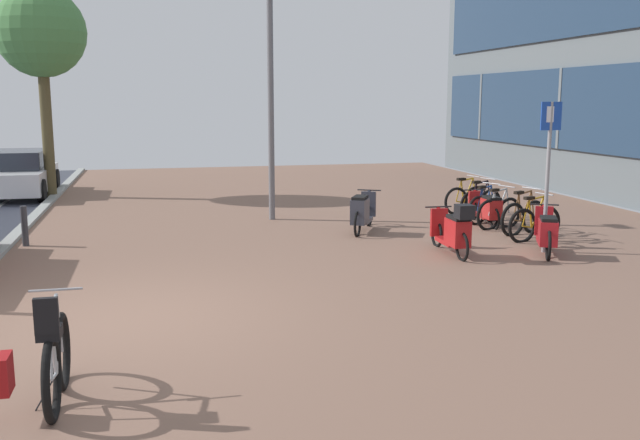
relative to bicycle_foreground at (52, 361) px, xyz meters
The scene contains 17 objects.
ground 3.21m from the bicycle_foreground, 50.76° to the left, with size 21.00×40.00×0.13m.
bicycle_foreground is the anchor object (origin of this frame).
bicycle_rack_00 10.03m from the bicycle_foreground, 34.69° to the left, with size 1.32×0.47×0.97m.
bicycle_rack_01 10.56m from the bicycle_foreground, 37.32° to the left, with size 1.30×0.57×0.99m.
bicycle_rack_02 10.85m from the bicycle_foreground, 40.84° to the left, with size 1.25×0.51×0.95m.
bicycle_rack_03 11.33m from the bicycle_foreground, 43.41° to the left, with size 1.15×0.62×0.93m.
bicycle_rack_04 11.97m from the bicycle_foreground, 45.06° to the left, with size 1.28×0.54×0.96m.
bicycle_rack_05 12.44m from the bicycle_foreground, 47.48° to the left, with size 1.27×0.47×0.95m.
scooter_near 11.04m from the bicycle_foreground, 42.67° to the left, with size 0.52×1.74×0.74m.
scooter_mid 7.81m from the bicycle_foreground, 38.28° to the left, with size 0.52×1.75×1.01m.
scooter_far 9.01m from the bicycle_foreground, 54.82° to the left, with size 0.96×1.61×0.84m.
scooter_extra 9.02m from the bicycle_foreground, 30.23° to the left, with size 0.90×1.59×0.85m.
parked_car_far 15.37m from the bicycle_foreground, 100.61° to the left, with size 1.79×3.91×1.30m.
parking_sign 9.25m from the bicycle_foreground, 30.97° to the left, with size 0.40×0.07×2.72m.
lamp_post 10.35m from the bicycle_foreground, 68.91° to the left, with size 0.20×0.52×5.25m.
street_tree 15.30m from the bicycle_foreground, 97.49° to the left, with size 2.47×2.47×5.82m.
bollard_far 7.65m from the bicycle_foreground, 101.03° to the left, with size 0.12×0.12×0.77m.
Camera 1 is at (0.39, -8.89, 2.76)m, focal length 39.01 mm.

